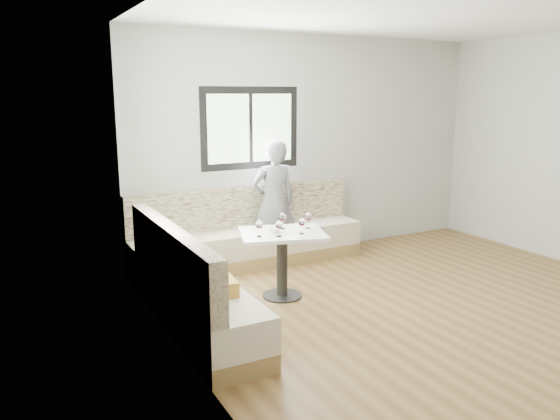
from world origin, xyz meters
name	(u,v)px	position (x,y,z in m)	size (l,w,h in m)	color
room	(442,166)	(-0.08, 0.08, 1.41)	(5.01, 5.01, 2.81)	brown
banquette	(227,258)	(-1.59, 1.62, 0.33)	(2.90, 2.80, 0.95)	olive
table	(282,248)	(-1.19, 1.11, 0.52)	(1.00, 0.88, 0.69)	black
person	(274,202)	(-0.73, 2.19, 0.76)	(0.56, 0.37, 1.53)	slate
olive_ramekin	(275,230)	(-1.26, 1.14, 0.71)	(0.10, 0.10, 0.04)	white
wine_glass_a	(259,225)	(-1.48, 1.06, 0.81)	(0.08, 0.08, 0.17)	white
wine_glass_b	(279,225)	(-1.31, 0.97, 0.81)	(0.08, 0.08, 0.17)	white
wine_glass_c	(302,222)	(-1.05, 0.96, 0.81)	(0.08, 0.08, 0.17)	white
wine_glass_d	(283,218)	(-1.13, 1.23, 0.81)	(0.08, 0.08, 0.17)	white
wine_glass_e	(308,217)	(-0.88, 1.12, 0.81)	(0.08, 0.08, 0.17)	white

